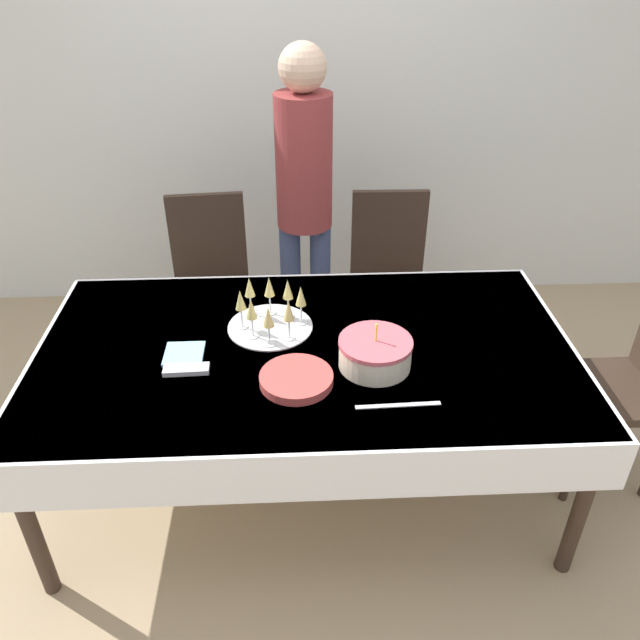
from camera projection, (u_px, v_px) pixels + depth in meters
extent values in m
plane|color=tan|center=(307.00, 476.00, 2.86)|extent=(12.00, 12.00, 0.00)
cube|color=silver|center=(296.00, 85.00, 3.57)|extent=(8.00, 0.05, 2.70)
cube|color=white|center=(305.00, 350.00, 2.47)|extent=(2.10, 1.16, 0.03)
cube|color=white|center=(306.00, 368.00, 2.52)|extent=(2.13, 1.19, 0.21)
cylinder|color=#38281E|center=(31.00, 528.00, 2.19)|extent=(0.06, 0.06, 0.70)
cylinder|color=#38281E|center=(581.00, 507.00, 2.27)|extent=(0.06, 0.06, 0.70)
cylinder|color=#38281E|center=(103.00, 354.00, 3.07)|extent=(0.06, 0.06, 0.70)
cylinder|color=#38281E|center=(499.00, 343.00, 3.15)|extent=(0.06, 0.06, 0.70)
cube|color=#38281E|center=(213.00, 301.00, 3.29)|extent=(0.46, 0.46, 0.04)
cube|color=#38281E|center=(208.00, 239.00, 3.31)|extent=(0.40, 0.07, 0.50)
cylinder|color=#38281E|center=(251.00, 354.00, 3.29)|extent=(0.04, 0.04, 0.43)
cylinder|color=#38281E|center=(182.00, 360.00, 3.25)|extent=(0.04, 0.04, 0.43)
cylinder|color=#38281E|center=(248.00, 318.00, 3.59)|extent=(0.04, 0.04, 0.43)
cylinder|color=#38281E|center=(185.00, 323.00, 3.55)|extent=(0.04, 0.04, 0.43)
cube|color=#38281E|center=(390.00, 297.00, 3.33)|extent=(0.43, 0.43, 0.04)
cube|color=#38281E|center=(389.00, 235.00, 3.35)|extent=(0.40, 0.04, 0.50)
cylinder|color=#38281E|center=(425.00, 352.00, 3.31)|extent=(0.04, 0.04, 0.43)
cylinder|color=#38281E|center=(358.00, 353.00, 3.30)|extent=(0.04, 0.04, 0.43)
cylinder|color=#38281E|center=(414.00, 315.00, 3.61)|extent=(0.04, 0.04, 0.43)
cylinder|color=#38281E|center=(353.00, 316.00, 3.61)|extent=(0.04, 0.04, 0.43)
cube|color=#38281E|center=(609.00, 391.00, 2.67)|extent=(0.43, 0.43, 0.04)
cylinder|color=#38281E|center=(573.00, 463.00, 2.63)|extent=(0.04, 0.04, 0.43)
cylinder|color=#38281E|center=(542.00, 407.00, 2.94)|extent=(0.04, 0.04, 0.43)
cylinder|color=#38281E|center=(617.00, 404.00, 2.95)|extent=(0.04, 0.04, 0.43)
cylinder|color=beige|center=(375.00, 355.00, 2.34)|extent=(0.27, 0.27, 0.10)
cylinder|color=#D15B66|center=(376.00, 343.00, 2.31)|extent=(0.28, 0.28, 0.02)
cylinder|color=yellow|center=(376.00, 334.00, 2.28)|extent=(0.01, 0.01, 0.06)
sphere|color=#F9CC4C|center=(377.00, 325.00, 2.26)|extent=(0.01, 0.01, 0.01)
cylinder|color=silver|center=(270.00, 327.00, 2.58)|extent=(0.35, 0.35, 0.01)
cylinder|color=silver|center=(301.00, 322.00, 2.60)|extent=(0.05, 0.05, 0.00)
cylinder|color=silver|center=(301.00, 313.00, 2.57)|extent=(0.01, 0.01, 0.08)
cone|color=#E0CC72|center=(301.00, 296.00, 2.53)|extent=(0.04, 0.04, 0.08)
cylinder|color=silver|center=(289.00, 315.00, 2.64)|extent=(0.05, 0.05, 0.00)
cylinder|color=silver|center=(288.00, 307.00, 2.62)|extent=(0.01, 0.01, 0.08)
cone|color=#E0CC72|center=(288.00, 289.00, 2.57)|extent=(0.04, 0.04, 0.08)
cylinder|color=silver|center=(271.00, 313.00, 2.66)|extent=(0.05, 0.05, 0.00)
cylinder|color=silver|center=(270.00, 304.00, 2.64)|extent=(0.01, 0.01, 0.08)
cone|color=#E0CC72|center=(269.00, 286.00, 2.59)|extent=(0.04, 0.04, 0.08)
cylinder|color=silver|center=(251.00, 313.00, 2.66)|extent=(0.05, 0.05, 0.00)
cylinder|color=silver|center=(251.00, 304.00, 2.64)|extent=(0.01, 0.01, 0.08)
cone|color=#E0CC72|center=(249.00, 287.00, 2.59)|extent=(0.04, 0.04, 0.08)
cylinder|color=silver|center=(243.00, 327.00, 2.57)|extent=(0.05, 0.05, 0.00)
cylinder|color=silver|center=(242.00, 317.00, 2.55)|extent=(0.01, 0.01, 0.08)
cone|color=#E0CC72|center=(240.00, 300.00, 2.50)|extent=(0.04, 0.04, 0.08)
cylinder|color=silver|center=(253.00, 336.00, 2.51)|extent=(0.05, 0.05, 0.00)
cylinder|color=silver|center=(253.00, 327.00, 2.49)|extent=(0.01, 0.01, 0.08)
cone|color=#E0CC72|center=(251.00, 309.00, 2.44)|extent=(0.04, 0.04, 0.08)
cylinder|color=silver|center=(270.00, 344.00, 2.47)|extent=(0.05, 0.05, 0.00)
cylinder|color=silver|center=(269.00, 335.00, 2.44)|extent=(0.01, 0.01, 0.08)
cone|color=#E0CC72|center=(268.00, 317.00, 2.40)|extent=(0.04, 0.04, 0.08)
cylinder|color=silver|center=(289.00, 338.00, 2.50)|extent=(0.05, 0.05, 0.00)
cylinder|color=silver|center=(289.00, 328.00, 2.48)|extent=(0.01, 0.01, 0.08)
cone|color=#E0CC72|center=(289.00, 310.00, 2.43)|extent=(0.04, 0.04, 0.08)
cylinder|color=#CC4C47|center=(296.00, 382.00, 2.27)|extent=(0.27, 0.27, 0.01)
cylinder|color=#CC4C47|center=(296.00, 380.00, 2.27)|extent=(0.27, 0.27, 0.01)
cylinder|color=#CC4C47|center=(296.00, 379.00, 2.26)|extent=(0.27, 0.27, 0.01)
cylinder|color=#CC4C47|center=(296.00, 377.00, 2.26)|extent=(0.27, 0.27, 0.01)
cylinder|color=#CC4C47|center=(296.00, 376.00, 2.26)|extent=(0.27, 0.27, 0.01)
cube|color=silver|center=(398.00, 405.00, 2.16)|extent=(0.30, 0.03, 0.00)
cube|color=silver|center=(186.00, 369.00, 2.32)|extent=(0.17, 0.07, 0.02)
cube|color=#8CC6E0|center=(184.00, 354.00, 2.41)|extent=(0.15, 0.15, 0.01)
cylinder|color=#3F4C72|center=(291.00, 294.00, 3.44)|extent=(0.11, 0.11, 0.83)
cylinder|color=#3F4C72|center=(320.00, 293.00, 3.44)|extent=(0.11, 0.11, 0.83)
cylinder|color=maroon|center=(304.00, 162.00, 3.04)|extent=(0.28, 0.28, 0.65)
sphere|color=#D8B293|center=(303.00, 67.00, 2.80)|extent=(0.22, 0.22, 0.22)
cube|color=#4CA5D8|center=(2.00, 445.00, 2.86)|extent=(0.22, 0.13, 0.24)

